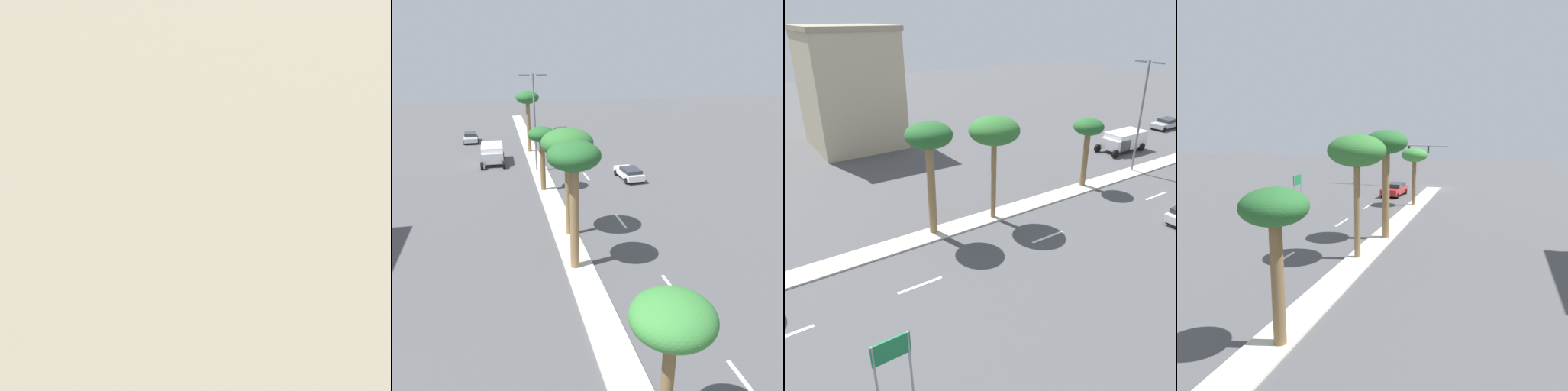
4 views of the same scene
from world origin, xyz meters
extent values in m
plane|color=#4C4C4F|center=(0.00, 34.34, 0.00)|extent=(160.00, 160.00, 0.00)
cube|color=beige|center=(0.00, 44.15, 0.06)|extent=(1.80, 88.30, 0.12)
cube|color=silver|center=(4.72, 21.11, 0.01)|extent=(0.20, 2.80, 0.01)
cube|color=silver|center=(4.72, 30.99, 0.01)|extent=(0.20, 2.80, 0.01)
cube|color=silver|center=(4.72, 43.53, 0.01)|extent=(0.20, 2.80, 0.01)
cube|color=tan|center=(-24.44, 26.79, 6.37)|extent=(10.22, 9.39, 12.74)
cylinder|color=olive|center=(-0.26, 24.59, 3.39)|extent=(0.56, 0.56, 6.54)
ellipsoid|color=#235B28|center=(-0.26, 24.59, 7.22)|extent=(3.15, 3.15, 1.73)
cylinder|color=olive|center=(0.22, 29.45, 3.19)|extent=(0.40, 0.40, 6.14)
ellipsoid|color=#2D6B2D|center=(0.22, 29.45, 6.90)|extent=(3.63, 3.63, 2.00)
cylinder|color=brown|center=(-0.36, 39.81, 2.60)|extent=(0.49, 0.49, 4.96)
ellipsoid|color=#235B28|center=(-0.36, 39.81, 5.53)|extent=(2.58, 2.58, 1.42)
cylinder|color=slate|center=(-0.28, 46.76, 5.34)|extent=(0.20, 0.20, 10.44)
cube|color=slate|center=(-1.18, 46.76, 10.41)|extent=(1.10, 0.24, 0.16)
cube|color=slate|center=(0.62, 46.76, 10.41)|extent=(1.10, 0.24, 0.16)
cube|color=silver|center=(8.90, 41.62, 0.62)|extent=(2.07, 4.61, 0.59)
cube|color=#262B33|center=(8.93, 41.06, 1.10)|extent=(1.77, 2.58, 0.37)
cylinder|color=black|center=(7.94, 43.15, 0.32)|extent=(0.26, 0.65, 0.64)
cylinder|color=black|center=(9.66, 43.25, 0.32)|extent=(0.26, 0.65, 0.64)
cylinder|color=black|center=(8.13, 40.00, 0.32)|extent=(0.26, 0.65, 0.64)
cylinder|color=black|center=(9.85, 40.10, 0.32)|extent=(0.26, 0.65, 0.64)
cube|color=#287047|center=(5.45, 53.73, 0.61)|extent=(2.22, 4.49, 0.58)
cube|color=#262B33|center=(5.48, 53.18, 1.09)|extent=(1.91, 2.51, 0.38)
cylinder|color=black|center=(4.59, 52.14, 0.32)|extent=(0.26, 0.65, 0.64)
cylinder|color=black|center=(6.47, 52.25, 0.32)|extent=(0.26, 0.65, 0.64)
camera|label=1|loc=(-31.55, 26.78, 7.86)|focal=43.33mm
camera|label=2|loc=(-4.45, 2.73, 12.81)|focal=37.10mm
camera|label=3|loc=(22.27, 13.59, 14.30)|focal=36.55mm
camera|label=4|loc=(-8.01, 51.95, 8.47)|focal=35.95mm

